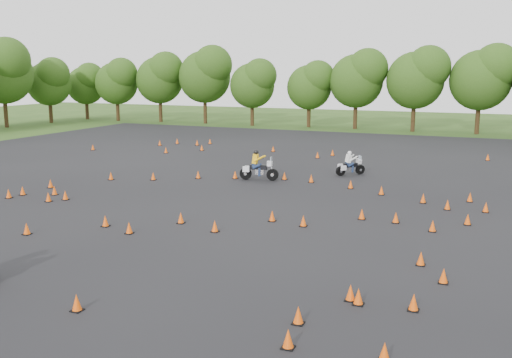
# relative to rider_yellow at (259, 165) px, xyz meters

# --- Properties ---
(ground) EXTENTS (140.00, 140.00, 0.00)m
(ground) POSITION_rel_rider_yellow_xyz_m (2.08, -9.49, -0.90)
(ground) COLOR #2D5119
(ground) RESTS_ON ground
(asphalt_pad) EXTENTS (62.00, 62.00, 0.00)m
(asphalt_pad) POSITION_rel_rider_yellow_xyz_m (2.08, -3.49, -0.89)
(asphalt_pad) COLOR black
(asphalt_pad) RESTS_ON ground
(treeline) EXTENTS (87.36, 32.16, 10.59)m
(treeline) POSITION_rel_rider_yellow_xyz_m (4.16, 25.10, 3.70)
(treeline) COLOR #2C4D16
(treeline) RESTS_ON ground
(traffic_cones) EXTENTS (36.33, 32.95, 0.45)m
(traffic_cones) POSITION_rel_rider_yellow_xyz_m (2.06, -3.73, -0.67)
(traffic_cones) COLOR #FF580A
(traffic_cones) RESTS_ON asphalt_pad
(rider_yellow) EXTENTS (2.40, 1.07, 1.79)m
(rider_yellow) POSITION_rel_rider_yellow_xyz_m (0.00, 0.00, 0.00)
(rider_yellow) COLOR yellow
(rider_yellow) RESTS_ON ground
(rider_white) EXTENTS (1.83, 1.81, 1.52)m
(rider_white) POSITION_rel_rider_yellow_xyz_m (4.57, 3.68, -0.13)
(rider_white) COLOR white
(rider_white) RESTS_ON ground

